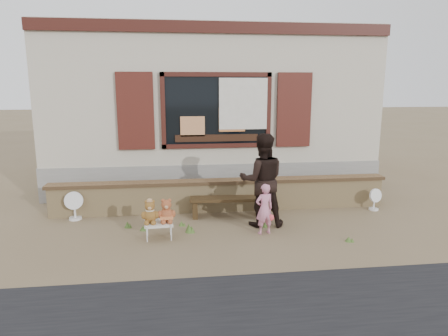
{
  "coord_description": "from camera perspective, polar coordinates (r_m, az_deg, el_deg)",
  "views": [
    {
      "loc": [
        -0.96,
        -7.09,
        2.6
      ],
      "look_at": [
        0.0,
        0.6,
        1.0
      ],
      "focal_mm": 32.0,
      "sensor_mm": 36.0,
      "label": 1
    }
  ],
  "objects": [
    {
      "name": "bench",
      "position": [
        8.04,
        0.84,
        -4.97
      ],
      "size": [
        1.61,
        0.44,
        0.41
      ],
      "rotation": [
        0.0,
        0.0,
        -0.06
      ],
      "color": "black",
      "rests_on": "ground"
    },
    {
      "name": "brick_wall",
      "position": [
        8.46,
        -0.34,
        -3.83
      ],
      "size": [
        7.1,
        0.36,
        0.67
      ],
      "color": "tan",
      "rests_on": "ground"
    },
    {
      "name": "folding_chair",
      "position": [
        7.05,
        -9.3,
        -7.84
      ],
      "size": [
        0.5,
        0.45,
        0.3
      ],
      "rotation": [
        0.0,
        0.0,
        0.05
      ],
      "color": "silver",
      "rests_on": "ground"
    },
    {
      "name": "child",
      "position": [
        7.14,
        5.78,
        -5.84
      ],
      "size": [
        0.38,
        0.29,
        0.92
      ],
      "primitive_type": "imported",
      "rotation": [
        0.0,
        0.0,
        3.38
      ],
      "color": "pink",
      "rests_on": "ground"
    },
    {
      "name": "fan_right",
      "position": [
        9.08,
        20.67,
        -4.19
      ],
      "size": [
        0.31,
        0.2,
        0.47
      ],
      "rotation": [
        0.0,
        0.0,
        0.27
      ],
      "color": "white",
      "rests_on": "ground"
    },
    {
      "name": "adult",
      "position": [
        7.47,
        5.46,
        -1.73
      ],
      "size": [
        0.9,
        0.73,
        1.75
      ],
      "primitive_type": "imported",
      "rotation": [
        0.0,
        0.0,
        3.06
      ],
      "color": "black",
      "rests_on": "ground"
    },
    {
      "name": "grass_tufts",
      "position": [
        7.37,
        -3.74,
        -8.55
      ],
      "size": [
        3.93,
        1.28,
        0.15
      ],
      "color": "#466528",
      "rests_on": "ground"
    },
    {
      "name": "fan_left",
      "position": [
        8.43,
        -20.59,
        -5.03
      ],
      "size": [
        0.36,
        0.24,
        0.58
      ],
      "rotation": [
        0.0,
        0.0,
        0.09
      ],
      "color": "white",
      "rests_on": "ground"
    },
    {
      "name": "teddy_bear_left",
      "position": [
        6.97,
        -10.52,
        -6.07
      ],
      "size": [
        0.31,
        0.28,
        0.41
      ],
      "primitive_type": null,
      "rotation": [
        0.0,
        0.0,
        0.05
      ],
      "color": "brown",
      "rests_on": "folding_chair"
    },
    {
      "name": "shopfront",
      "position": [
        11.64,
        -2.4,
        8.7
      ],
      "size": [
        8.04,
        5.13,
        4.0
      ],
      "color": "#ACA18B",
      "rests_on": "ground"
    },
    {
      "name": "ground",
      "position": [
        7.61,
        0.56,
        -8.3
      ],
      "size": [
        80.0,
        80.0,
        0.0
      ],
      "primitive_type": "plane",
      "color": "brown",
      "rests_on": "ground"
    },
    {
      "name": "teddy_bear_right",
      "position": [
        6.97,
        -8.21,
        -5.95
      ],
      "size": [
        0.32,
        0.28,
        0.42
      ],
      "primitive_type": null,
      "rotation": [
        0.0,
        0.0,
        0.05
      ],
      "color": "brown",
      "rests_on": "folding_chair"
    }
  ]
}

